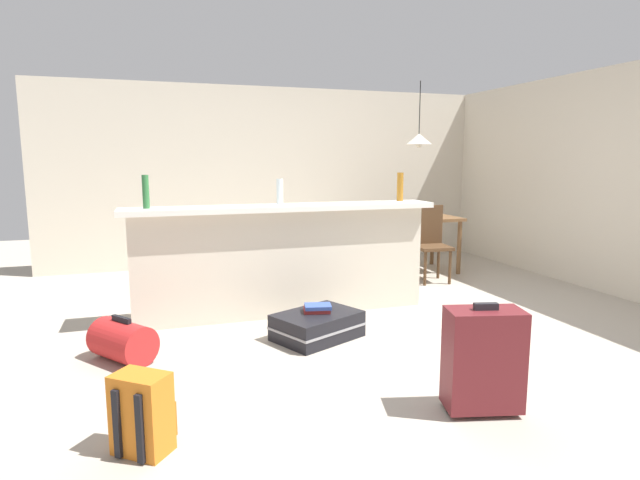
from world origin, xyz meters
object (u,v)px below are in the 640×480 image
Objects in this scene: backpack_orange at (143,414)px; duffel_bag_red at (123,341)px; suitcase_flat_black at (318,326)px; dining_chair_far_side at (397,229)px; book_stack at (317,308)px; bottle_clear at (280,192)px; bottle_amber at (400,187)px; bottle_green at (146,192)px; pendant_lamp at (419,139)px; dining_table at (414,224)px; suitcase_upright_maroon at (483,359)px; dining_chair_near_partition at (430,239)px.

duffel_bag_red is at bearing 96.69° from backpack_orange.
dining_chair_far_side is at bearing 52.14° from suitcase_flat_black.
bottle_clear is at bearing 98.53° from book_stack.
suitcase_flat_black is (-1.16, -0.82, -1.10)m from bottle_amber.
bottle_green is 3.76m from pendant_lamp.
dining_chair_far_side is at bearing 28.82° from bottle_green.
duffel_bag_red is 1.34m from backpack_orange.
dining_table is at bearing 22.05° from bottle_green.
bottle_green is 1.14× the size of book_stack.
bottle_clear reaches higher than suitcase_upright_maroon.
bottle_amber is at bearing 0.02° from bottle_clear.
bottle_clear reaches higher than book_stack.
bottle_amber is (2.48, 0.06, -0.00)m from bottle_green.
suitcase_flat_black is 1.53m from duffel_bag_red.
dining_chair_far_side is 5.23m from backpack_orange.
bottle_amber is 1.67m from dining_table.
suitcase_flat_black is at bearing -127.86° from dining_chair_far_side.
bottle_green is 0.33× the size of suitcase_flat_black.
bottle_green is 3.88m from dining_chair_far_side.
dining_table is at bearing 83.54° from dining_chair_near_partition.
pendant_lamp reaches higher than duffel_bag_red.
dining_table is at bearing -89.28° from dining_chair_far_side.
dining_chair_far_side is 4.44m from duffel_bag_red.
dining_table reaches higher than duffel_bag_red.
bottle_green is at bearing 74.75° from duffel_bag_red.
bottle_green is 1.34m from duffel_bag_red.
bottle_green reaches higher than dining_table.
bottle_clear is 0.28× the size of pendant_lamp.
bottle_clear is 0.27× the size of suitcase_flat_black.
dining_chair_far_side is at bearing 51.94° from book_stack.
bottle_clear is 0.26× the size of dining_chair_near_partition.
dining_table is 1.18× the size of dining_chair_near_partition.
bottle_clear is 2.70m from backpack_orange.
bottle_green is 3.08m from suitcase_upright_maroon.
bottle_green is 0.44× the size of suitcase_upright_maroon.
dining_chair_far_side is 3.62× the size of book_stack.
suitcase_flat_black is (0.11, -0.82, -1.08)m from bottle_clear.
dining_chair_near_partition is at bearing 20.14° from bottle_clear.
suitcase_flat_black is at bearing -144.67° from bottle_amber.
dining_chair_near_partition is 1.39m from pendant_lamp.
duffel_bag_red is (-2.69, -0.83, -1.06)m from bottle_amber.
bottle_amber is 0.43× the size of suitcase_upright_maroon.
bottle_green reaches higher than bottle_clear.
dining_chair_far_side is 1.04× the size of suitcase_flat_black.
bottle_clear is at bearing -159.86° from dining_chair_near_partition.
bottle_clear is 1.36m from suitcase_flat_black.
dining_chair_far_side is at bearing 70.18° from suitcase_upright_maroon.
duffel_bag_red reaches higher than suitcase_flat_black.
dining_chair_far_side reaches higher than suitcase_upright_maroon.
book_stack is (-2.02, -2.58, -0.26)m from dining_chair_far_side.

